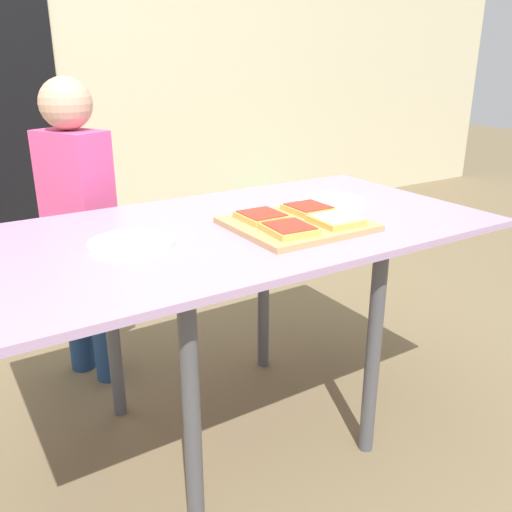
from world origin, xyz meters
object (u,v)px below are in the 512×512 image
(pizza_slice_far_right, at_px, (308,208))
(plate_white_right, at_px, (330,201))
(pizza_slice_near_right, at_px, (335,220))
(pizza_slice_near_left, at_px, (289,229))
(child_left, at_px, (79,215))
(cutting_board, at_px, (297,224))
(plate_white_left, at_px, (131,243))
(dining_table, at_px, (235,251))
(garden_hose_coil, at_px, (283,217))
(pizza_slice_far_left, at_px, (262,216))

(pizza_slice_far_right, height_order, plate_white_right, pizza_slice_far_right)
(plate_white_right, bearing_deg, pizza_slice_near_right, -127.03)
(pizza_slice_near_left, relative_size, plate_white_right, 0.62)
(pizza_slice_near_left, relative_size, child_left, 0.13)
(cutting_board, height_order, pizza_slice_far_right, pizza_slice_far_right)
(plate_white_left, bearing_deg, pizza_slice_near_right, -18.60)
(pizza_slice_far_right, xyz_separation_m, child_left, (-0.52, 0.62, -0.09))
(dining_table, bearing_deg, pizza_slice_near_right, -37.92)
(cutting_board, height_order, plate_white_right, cutting_board)
(dining_table, distance_m, child_left, 0.65)
(pizza_slice_near_right, bearing_deg, plate_white_right, 52.97)
(pizza_slice_near_left, xyz_separation_m, garden_hose_coil, (1.46, 2.10, -0.70))
(cutting_board, bearing_deg, pizza_slice_far_left, 137.67)
(dining_table, distance_m, pizza_slice_far_left, 0.13)
(pizza_slice_far_left, bearing_deg, cutting_board, -42.33)
(pizza_slice_far_left, bearing_deg, garden_hose_coil, 53.28)
(pizza_slice_far_left, height_order, pizza_slice_near_left, same)
(pizza_slice_far_right, relative_size, pizza_slice_near_left, 0.94)
(pizza_slice_near_left, relative_size, plate_white_left, 0.62)
(child_left, bearing_deg, pizza_slice_far_right, -50.35)
(cutting_board, height_order, child_left, child_left)
(pizza_slice_far_right, height_order, pizza_slice_near_left, same)
(pizza_slice_near_right, bearing_deg, child_left, 123.55)
(dining_table, height_order, plate_white_right, plate_white_right)
(dining_table, xyz_separation_m, pizza_slice_near_right, (0.22, -0.17, 0.10))
(plate_white_right, relative_size, child_left, 0.20)
(cutting_board, xyz_separation_m, pizza_slice_near_left, (-0.08, -0.07, 0.02))
(dining_table, bearing_deg, pizza_slice_near_left, -68.83)
(pizza_slice_far_right, xyz_separation_m, garden_hose_coil, (1.30, 1.96, -0.70))
(pizza_slice_near_left, height_order, plate_white_right, pizza_slice_near_left)
(pizza_slice_near_left, bearing_deg, garden_hose_coil, 55.08)
(plate_white_right, distance_m, child_left, 0.86)
(pizza_slice_near_right, xyz_separation_m, plate_white_right, (0.18, 0.24, -0.02))
(pizza_slice_near_right, distance_m, pizza_slice_near_left, 0.16)
(plate_white_left, relative_size, garden_hose_coil, 0.56)
(pizza_slice_far_right, bearing_deg, plate_white_right, 30.50)
(cutting_board, bearing_deg, plate_white_left, 167.06)
(garden_hose_coil, bearing_deg, pizza_slice_far_right, -123.47)
(plate_white_right, height_order, child_left, child_left)
(pizza_slice_far_left, relative_size, child_left, 0.12)
(pizza_slice_near_right, height_order, garden_hose_coil, pizza_slice_near_right)
(pizza_slice_far_left, distance_m, plate_white_left, 0.38)
(plate_white_right, height_order, garden_hose_coil, plate_white_right)
(cutting_board, height_order, pizza_slice_near_right, pizza_slice_near_right)
(pizza_slice_near_right, xyz_separation_m, plate_white_left, (-0.53, 0.18, -0.02))
(cutting_board, xyz_separation_m, pizza_slice_far_left, (-0.07, 0.07, 0.02))
(child_left, bearing_deg, pizza_slice_near_left, -65.34)
(pizza_slice_near_left, distance_m, plate_white_right, 0.41)
(pizza_slice_far_right, xyz_separation_m, pizza_slice_near_left, (-0.17, -0.14, 0.00))
(dining_table, relative_size, pizza_slice_far_left, 11.48)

